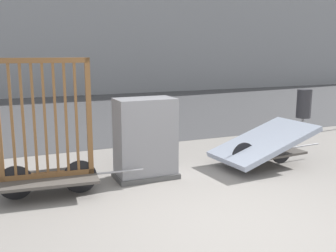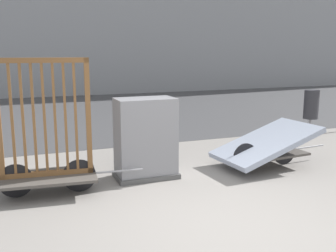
# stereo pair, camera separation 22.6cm
# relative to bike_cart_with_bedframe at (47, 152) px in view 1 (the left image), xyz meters

# --- Properties ---
(ground_plane) EXTENTS (60.00, 60.00, 0.00)m
(ground_plane) POSITION_rel_bike_cart_with_bedframe_xyz_m (1.82, -1.88, -0.64)
(ground_plane) COLOR gray
(road_strip) EXTENTS (56.00, 10.02, 0.01)m
(road_strip) POSITION_rel_bike_cart_with_bedframe_xyz_m (1.82, 7.33, -0.63)
(road_strip) COLOR #424244
(road_strip) RESTS_ON ground_plane
(bike_cart_with_bedframe) EXTENTS (2.06, 0.91, 1.93)m
(bike_cart_with_bedframe) POSITION_rel_bike_cart_with_bedframe_xyz_m (0.00, 0.00, 0.00)
(bike_cart_with_bedframe) COLOR #4C4742
(bike_cart_with_bedframe) RESTS_ON ground_plane
(bike_cart_with_mattress) EXTENTS (2.24, 1.21, 0.75)m
(bike_cart_with_mattress) POSITION_rel_bike_cart_with_bedframe_xyz_m (3.65, 0.00, -0.24)
(bike_cart_with_mattress) COLOR #4C4742
(bike_cart_with_mattress) RESTS_ON ground_plane
(utility_cabinet) EXTENTS (0.99, 0.59, 1.29)m
(utility_cabinet) POSITION_rel_bike_cart_with_bedframe_xyz_m (1.52, 0.23, -0.03)
(utility_cabinet) COLOR #4C4C4C
(utility_cabinet) RESTS_ON ground_plane
(trash_bin) EXTENTS (0.35, 0.35, 1.08)m
(trash_bin) POSITION_rel_bike_cart_with_bedframe_xyz_m (6.30, 1.97, 0.09)
(trash_bin) COLOR gray
(trash_bin) RESTS_ON ground_plane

